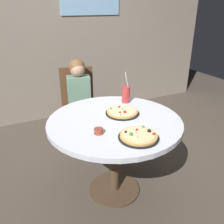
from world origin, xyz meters
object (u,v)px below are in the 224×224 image
soda_cup (126,94)px  sauce_bowl (99,131)px  diner_child (80,112)px  pizza_cheese (139,136)px  pizza_veggie (122,112)px  dining_table (115,131)px  chair_wooden (78,102)px

soda_cup → sauce_bowl: size_ratio=4.38×
diner_child → pizza_cheese: size_ratio=3.63×
diner_child → pizza_cheese: diner_child is taller
sauce_bowl → pizza_veggie: bearing=35.6°
dining_table → pizza_cheese: pizza_cheese is taller
pizza_veggie → pizza_cheese: same height
chair_wooden → dining_table: bearing=-91.1°
dining_table → pizza_cheese: bearing=-86.9°
chair_wooden → pizza_cheese: bearing=-90.1°
dining_table → soda_cup: bearing=48.0°
chair_wooden → sauce_bowl: chair_wooden is taller
dining_table → diner_child: 0.87m
diner_child → sauce_bowl: bearing=-101.0°
sauce_bowl → chair_wooden: bearing=78.9°
dining_table → chair_wooden: bearing=88.9°
soda_cup → sauce_bowl: bearing=-136.4°
pizza_cheese → sauce_bowl: size_ratio=4.25×
pizza_cheese → soda_cup: soda_cup is taller
pizza_veggie → soda_cup: (0.16, 0.23, 0.06)m
soda_cup → pizza_veggie: bearing=-125.0°
diner_child → sauce_bowl: diner_child is taller
dining_table → diner_child: diner_child is taller
chair_wooden → pizza_cheese: chair_wooden is taller
dining_table → diner_child: bearing=91.1°
chair_wooden → pizza_veggie: bearing=-84.4°
soda_cup → diner_child: bearing=118.0°
chair_wooden → diner_child: (-0.04, -0.18, -0.05)m
dining_table → sauce_bowl: sauce_bowl is taller
pizza_cheese → diner_child: bearing=91.7°
dining_table → sauce_bowl: (-0.21, -0.16, 0.13)m
pizza_cheese → soda_cup: (0.26, 0.66, 0.06)m
diner_child → pizza_cheese: 1.24m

